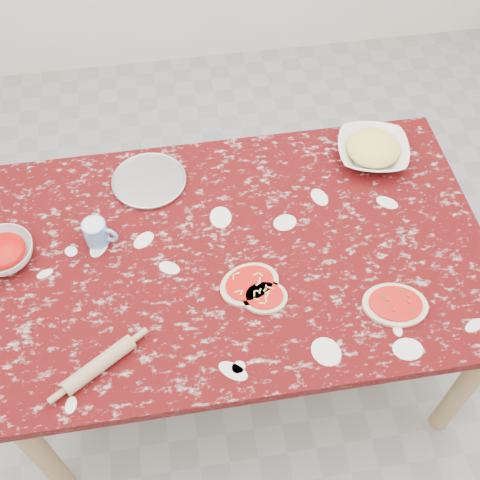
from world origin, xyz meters
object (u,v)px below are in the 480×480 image
Objects in this scene: flour_mug at (97,232)px; rolling_pin at (99,365)px; worktable at (240,264)px; cheese_bowl at (372,151)px; pizza_tray at (149,181)px; sauce_bowl at (4,253)px.

flour_mug reaches higher than rolling_pin.
worktable is 0.58m from rolling_pin.
worktable is 6.35× the size of cheese_bowl.
cheese_bowl is at bearing -0.53° from pizza_tray.
pizza_tray is 0.70m from rolling_pin.
worktable is 0.48m from flour_mug.
sauce_bowl is 0.29m from flour_mug.
sauce_bowl is 0.51m from rolling_pin.
pizza_tray is at bearing 179.47° from cheese_bowl.
cheese_bowl reaches higher than worktable.
sauce_bowl is at bearing 124.06° from rolling_pin.
flour_mug is at bearing -127.90° from pizza_tray.
cheese_bowl is (0.53, 0.33, 0.11)m from worktable.
cheese_bowl is 1.13× the size of rolling_pin.
sauce_bowl is 0.86× the size of rolling_pin.
worktable is 0.44m from pizza_tray.
pizza_tray is (-0.27, 0.33, 0.09)m from worktable.
rolling_pin is (-0.01, -0.45, -0.02)m from flour_mug.
pizza_tray is 2.31× the size of flour_mug.
cheese_bowl is (0.80, -0.01, 0.03)m from pizza_tray.
worktable is at bearing -51.25° from pizza_tray.
worktable is 7.17× the size of rolling_pin.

